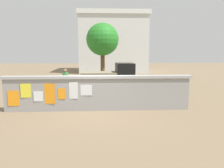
{
  "coord_description": "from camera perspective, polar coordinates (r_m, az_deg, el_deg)",
  "views": [
    {
      "loc": [
        0.09,
        -10.17,
        2.73
      ],
      "look_at": [
        0.7,
        1.13,
        1.04
      ],
      "focal_mm": 36.48,
      "sensor_mm": 36.0,
      "label": 1
    }
  ],
  "objects": [
    {
      "name": "ground",
      "position": [
        18.37,
        -3.35,
        -0.05
      ],
      "size": [
        60.0,
        60.0,
        0.0
      ],
      "primitive_type": "plane",
      "color": "#7A664C"
    },
    {
      "name": "poster_wall",
      "position": [
        10.35,
        -3.62,
        -2.16
      ],
      "size": [
        8.52,
        0.42,
        1.59
      ],
      "color": "gray",
      "rests_on": "ground"
    },
    {
      "name": "auto_rickshaw_truck",
      "position": [
        15.54,
        -0.41,
        1.74
      ],
      "size": [
        3.65,
        1.61,
        1.85
      ],
      "color": "black",
      "rests_on": "ground"
    },
    {
      "name": "motorcycle",
      "position": [
        12.22,
        8.38,
        -2.27
      ],
      "size": [
        1.87,
        0.69,
        0.87
      ],
      "color": "black",
      "rests_on": "ground"
    },
    {
      "name": "bicycle_near",
      "position": [
        12.93,
        -7.84,
        -2.12
      ],
      "size": [
        1.71,
        0.44,
        0.95
      ],
      "color": "black",
      "rests_on": "ground"
    },
    {
      "name": "bicycle_far",
      "position": [
        15.72,
        -15.39,
        -0.45
      ],
      "size": [
        1.7,
        0.44,
        0.95
      ],
      "color": "black",
      "rests_on": "ground"
    },
    {
      "name": "person_walking",
      "position": [
        13.96,
        -11.59,
        1.16
      ],
      "size": [
        0.39,
        0.39,
        1.62
      ],
      "color": "yellow",
      "rests_on": "ground"
    },
    {
      "name": "tree_roadside",
      "position": [
        20.69,
        -2.39,
        11.03
      ],
      "size": [
        2.9,
        2.9,
        5.13
      ],
      "color": "brown",
      "rests_on": "ground"
    },
    {
      "name": "building_background",
      "position": [
        29.56,
        0.1,
        10.28
      ],
      "size": [
        8.34,
        7.27,
        7.25
      ],
      "color": "silver",
      "rests_on": "ground"
    }
  ]
}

